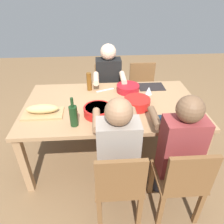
{
  "coord_description": "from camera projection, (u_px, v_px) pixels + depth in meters",
  "views": [
    {
      "loc": [
        0.13,
        1.96,
        1.9
      ],
      "look_at": [
        0.0,
        0.0,
        0.63
      ],
      "focal_mm": 33.24,
      "sensor_mm": 36.0,
      "label": 1
    }
  ],
  "objects": [
    {
      "name": "diner_near_center",
      "position": [
        109.0,
        81.0,
        2.87
      ],
      "size": [
        0.41,
        0.53,
        1.2
      ],
      "color": "#2D2D38",
      "rests_on": "ground_plane"
    },
    {
      "name": "chair_far_center",
      "position": [
        119.0,
        184.0,
        1.7
      ],
      "size": [
        0.4,
        0.4,
        0.85
      ],
      "color": "brown",
      "rests_on": "ground_plane"
    },
    {
      "name": "ground_plane",
      "position": [
        112.0,
        153.0,
        2.68
      ],
      "size": [
        8.0,
        8.0,
        0.0
      ],
      "primitive_type": "plane",
      "color": "brown"
    },
    {
      "name": "beer_bottle",
      "position": [
        89.0,
        82.0,
        2.5
      ],
      "size": [
        0.06,
        0.06,
        0.22
      ],
      "primitive_type": "cylinder",
      "color": "brown",
      "rests_on": "dining_table"
    },
    {
      "name": "chair_far_left",
      "position": [
        182.0,
        180.0,
        1.73
      ],
      "size": [
        0.4,
        0.4,
        0.85
      ],
      "color": "brown",
      "rests_on": "ground_plane"
    },
    {
      "name": "bread_loaf",
      "position": [
        42.0,
        109.0,
        2.06
      ],
      "size": [
        0.32,
        0.11,
        0.09
      ],
      "primitive_type": "ellipsoid",
      "rotation": [
        0.0,
        0.0,
        0.01
      ],
      "color": "tan",
      "rests_on": "cutting_board"
    },
    {
      "name": "placemat_far_left",
      "position": [
        169.0,
        121.0,
        1.99
      ],
      "size": [
        0.32,
        0.23,
        0.01
      ],
      "primitive_type": "cube",
      "color": "#142333",
      "rests_on": "dining_table"
    },
    {
      "name": "chair_near_left",
      "position": [
        142.0,
        88.0,
        3.17
      ],
      "size": [
        0.4,
        0.4,
        0.85
      ],
      "color": "brown",
      "rests_on": "ground_plane"
    },
    {
      "name": "cutting_board",
      "position": [
        43.0,
        114.0,
        2.09
      ],
      "size": [
        0.4,
        0.22,
        0.02
      ],
      "primitive_type": "cube",
      "rotation": [
        0.0,
        0.0,
        0.01
      ],
      "color": "tan",
      "rests_on": "dining_table"
    },
    {
      "name": "diner_far_left",
      "position": [
        179.0,
        146.0,
        1.76
      ],
      "size": [
        0.41,
        0.53,
        1.2
      ],
      "color": "#2D2D38",
      "rests_on": "ground_plane"
    },
    {
      "name": "carving_knife",
      "position": [
        105.0,
        90.0,
        2.54
      ],
      "size": [
        0.22,
        0.11,
        0.01
      ],
      "primitive_type": "cube",
      "rotation": [
        0.0,
        0.0,
        0.37
      ],
      "color": "silver",
      "rests_on": "dining_table"
    },
    {
      "name": "serving_bowl_salad",
      "position": [
        128.0,
        88.0,
        2.5
      ],
      "size": [
        0.27,
        0.27,
        0.08
      ],
      "color": "#B21923",
      "rests_on": "dining_table"
    },
    {
      "name": "serving_bowl_greens",
      "position": [
        98.0,
        110.0,
        2.07
      ],
      "size": [
        0.29,
        0.29,
        0.09
      ],
      "color": "red",
      "rests_on": "dining_table"
    },
    {
      "name": "cup_far_center",
      "position": [
        120.0,
        115.0,
        2.01
      ],
      "size": [
        0.07,
        0.07,
        0.09
      ],
      "primitive_type": "cylinder",
      "color": "white",
      "rests_on": "dining_table"
    },
    {
      "name": "chair_near_center",
      "position": [
        108.0,
        89.0,
        3.14
      ],
      "size": [
        0.4,
        0.4,
        0.85
      ],
      "color": "brown",
      "rests_on": "ground_plane"
    },
    {
      "name": "placemat_near_left",
      "position": [
        151.0,
        87.0,
        2.62
      ],
      "size": [
        0.32,
        0.23,
        0.01
      ],
      "primitive_type": "cube",
      "color": "black",
      "rests_on": "dining_table"
    },
    {
      "name": "diner_far_center",
      "position": [
        117.0,
        149.0,
        1.73
      ],
      "size": [
        0.41,
        0.53,
        1.2
      ],
      "color": "#2D2D38",
      "rests_on": "ground_plane"
    },
    {
      "name": "napkin_stack",
      "position": [
        188.0,
        107.0,
        2.19
      ],
      "size": [
        0.14,
        0.14,
        0.02
      ],
      "primitive_type": "cube",
      "rotation": [
        0.0,
        0.0,
        0.02
      ],
      "color": "white",
      "rests_on": "dining_table"
    },
    {
      "name": "wine_glass",
      "position": [
        149.0,
        91.0,
        2.28
      ],
      "size": [
        0.08,
        0.08,
        0.17
      ],
      "color": "silver",
      "rests_on": "dining_table"
    },
    {
      "name": "serving_bowl_fruit",
      "position": [
        137.0,
        102.0,
        2.19
      ],
      "size": [
        0.28,
        0.28,
        0.1
      ],
      "color": "red",
      "rests_on": "dining_table"
    },
    {
      "name": "dining_table",
      "position": [
        112.0,
        109.0,
        2.32
      ],
      "size": [
        1.91,
        1.08,
        0.74
      ],
      "color": "#A87F56",
      "rests_on": "ground_plane"
    },
    {
      "name": "wine_bottle",
      "position": [
        74.0,
        115.0,
        1.89
      ],
      "size": [
        0.08,
        0.08,
        0.29
      ],
      "color": "#193819",
      "rests_on": "dining_table"
    }
  ]
}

